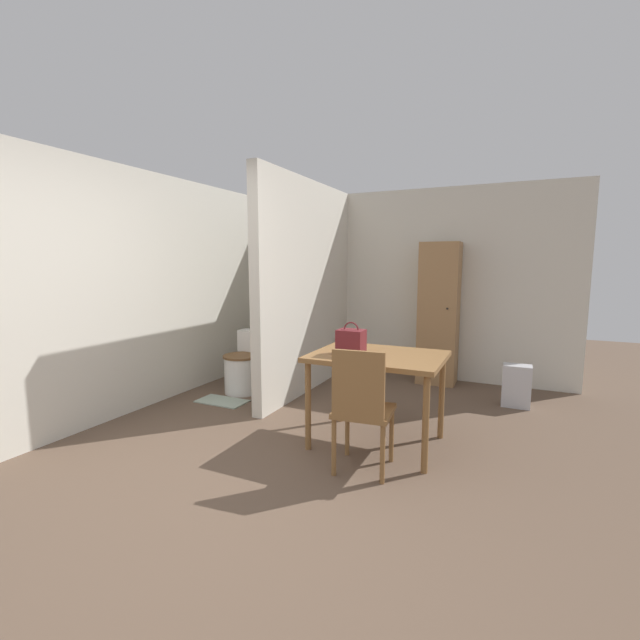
{
  "coord_description": "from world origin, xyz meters",
  "views": [
    {
      "loc": [
        1.67,
        -1.98,
        1.54
      ],
      "look_at": [
        -0.0,
        1.6,
        1.01
      ],
      "focal_mm": 24.0,
      "sensor_mm": 36.0,
      "label": 1
    }
  ],
  "objects": [
    {
      "name": "wall_back",
      "position": [
        0.0,
        3.82,
        1.25
      ],
      "size": [
        4.83,
        0.12,
        2.5
      ],
      "color": "beige",
      "rests_on": "ground_plane"
    },
    {
      "name": "space_heater",
      "position": [
        1.7,
        2.96,
        0.23
      ],
      "size": [
        0.29,
        0.19,
        0.46
      ],
      "color": "#BCBCC1",
      "rests_on": "ground_plane"
    },
    {
      "name": "wooden_chair",
      "position": [
        0.68,
        0.85,
        0.51
      ],
      "size": [
        0.45,
        0.45,
        0.94
      ],
      "rotation": [
        0.0,
        0.0,
        0.1
      ],
      "color": "brown",
      "rests_on": "ground_plane"
    },
    {
      "name": "wall_left",
      "position": [
        -1.97,
        1.88,
        1.25
      ],
      "size": [
        0.12,
        4.76,
        2.5
      ],
      "color": "beige",
      "rests_on": "ground_plane"
    },
    {
      "name": "toilet",
      "position": [
        -1.27,
        2.18,
        0.3
      ],
      "size": [
        0.44,
        0.59,
        0.71
      ],
      "color": "white",
      "rests_on": "ground_plane"
    },
    {
      "name": "dining_table",
      "position": [
        0.63,
        1.4,
        0.7
      ],
      "size": [
        1.08,
        0.82,
        0.78
      ],
      "color": "brown",
      "rests_on": "ground_plane"
    },
    {
      "name": "ground_plane",
      "position": [
        0.0,
        0.0,
        0.0
      ],
      "size": [
        16.0,
        16.0,
        0.0
      ],
      "primitive_type": "plane",
      "color": "brown"
    },
    {
      "name": "wooden_cabinet",
      "position": [
        0.76,
        3.55,
        0.9
      ],
      "size": [
        0.48,
        0.4,
        1.8
      ],
      "color": "#997047",
      "rests_on": "ground_plane"
    },
    {
      "name": "partition_wall",
      "position": [
        -0.63,
        2.61,
        1.25
      ],
      "size": [
        0.12,
        2.29,
        2.5
      ],
      "color": "beige",
      "rests_on": "ground_plane"
    },
    {
      "name": "bath_mat",
      "position": [
        -1.27,
        1.74,
        0.01
      ],
      "size": [
        0.56,
        0.31,
        0.01
      ],
      "color": "#99A899",
      "rests_on": "ground_plane"
    },
    {
      "name": "handbag",
      "position": [
        0.43,
        1.28,
        0.89
      ],
      "size": [
        0.22,
        0.17,
        0.28
      ],
      "color": "maroon",
      "rests_on": "dining_table"
    }
  ]
}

